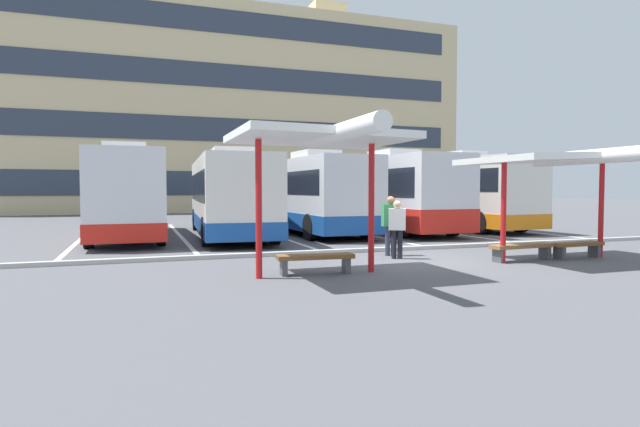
% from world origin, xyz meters
% --- Properties ---
extents(ground_plane, '(160.00, 160.00, 0.00)m').
position_xyz_m(ground_plane, '(0.00, 0.00, 0.00)').
color(ground_plane, '#515156').
extents(terminal_building, '(43.52, 13.48, 20.24)m').
position_xyz_m(terminal_building, '(0.03, 36.96, 8.75)').
color(terminal_building, '#D1BC8C').
rests_on(terminal_building, ground).
extents(coach_bus_0, '(2.66, 10.20, 3.60)m').
position_xyz_m(coach_bus_0, '(-7.66, 9.54, 1.69)').
color(coach_bus_0, silver).
rests_on(coach_bus_0, ground).
extents(coach_bus_1, '(3.20, 10.52, 3.48)m').
position_xyz_m(coach_bus_1, '(-3.67, 8.84, 1.62)').
color(coach_bus_1, silver).
rests_on(coach_bus_1, ground).
extents(coach_bus_2, '(2.93, 11.00, 3.54)m').
position_xyz_m(coach_bus_2, '(-0.07, 10.00, 1.65)').
color(coach_bus_2, silver).
rests_on(coach_bus_2, ground).
extents(coach_bus_3, '(2.87, 11.80, 3.66)m').
position_xyz_m(coach_bus_3, '(3.60, 9.97, 1.68)').
color(coach_bus_3, silver).
rests_on(coach_bus_3, ground).
extents(coach_bus_4, '(3.40, 11.95, 3.70)m').
position_xyz_m(coach_bus_4, '(7.34, 10.47, 1.74)').
color(coach_bus_4, silver).
rests_on(coach_bus_4, ground).
extents(lane_stripe_0, '(0.16, 14.00, 0.01)m').
position_xyz_m(lane_stripe_0, '(-9.30, 9.61, 0.00)').
color(lane_stripe_0, white).
rests_on(lane_stripe_0, ground).
extents(lane_stripe_1, '(0.16, 14.00, 0.01)m').
position_xyz_m(lane_stripe_1, '(-5.58, 9.61, 0.00)').
color(lane_stripe_1, white).
rests_on(lane_stripe_1, ground).
extents(lane_stripe_2, '(0.16, 14.00, 0.01)m').
position_xyz_m(lane_stripe_2, '(-1.86, 9.61, 0.00)').
color(lane_stripe_2, white).
rests_on(lane_stripe_2, ground).
extents(lane_stripe_3, '(0.16, 14.00, 0.01)m').
position_xyz_m(lane_stripe_3, '(1.86, 9.61, 0.00)').
color(lane_stripe_3, white).
rests_on(lane_stripe_3, ground).
extents(lane_stripe_4, '(0.16, 14.00, 0.01)m').
position_xyz_m(lane_stripe_4, '(5.58, 9.61, 0.00)').
color(lane_stripe_4, white).
rests_on(lane_stripe_4, ground).
extents(lane_stripe_5, '(0.16, 14.00, 0.01)m').
position_xyz_m(lane_stripe_5, '(9.30, 9.61, 0.00)').
color(lane_stripe_5, white).
rests_on(lane_stripe_5, ground).
extents(waiting_shelter_0, '(3.66, 4.81, 3.22)m').
position_xyz_m(waiting_shelter_0, '(-3.44, -1.64, 2.99)').
color(waiting_shelter_0, red).
rests_on(waiting_shelter_0, ground).
extents(bench_0, '(1.79, 0.56, 0.45)m').
position_xyz_m(bench_0, '(-3.44, -1.24, 0.34)').
color(bench_0, brown).
rests_on(bench_0, ground).
extents(waiting_shelter_1, '(4.35, 5.23, 2.93)m').
position_xyz_m(waiting_shelter_1, '(3.42, -1.49, 2.70)').
color(waiting_shelter_1, red).
rests_on(waiting_shelter_1, ground).
extents(bench_1, '(1.98, 0.57, 0.45)m').
position_xyz_m(bench_1, '(2.52, -1.04, 0.34)').
color(bench_1, brown).
rests_on(bench_1, ground).
extents(bench_2, '(1.66, 0.51, 0.45)m').
position_xyz_m(bench_2, '(4.32, -1.15, 0.33)').
color(bench_2, brown).
rests_on(bench_2, ground).
extents(platform_kerb, '(44.00, 0.24, 0.12)m').
position_xyz_m(platform_kerb, '(0.00, 2.13, 0.06)').
color(platform_kerb, '#ADADA8').
rests_on(platform_kerb, ground).
extents(waiting_passenger_0, '(0.51, 0.26, 1.72)m').
position_xyz_m(waiting_passenger_0, '(-0.33, 1.12, 1.00)').
color(waiting_passenger_0, '#33384C').
rests_on(waiting_passenger_0, ground).
extents(waiting_passenger_1, '(0.51, 0.42, 1.61)m').
position_xyz_m(waiting_passenger_1, '(-0.47, 0.44, 0.92)').
color(waiting_passenger_1, black).
rests_on(waiting_passenger_1, ground).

